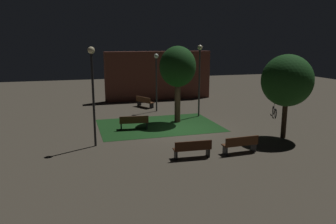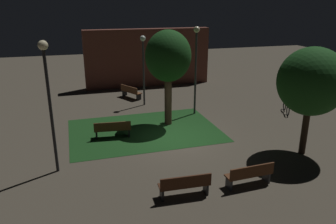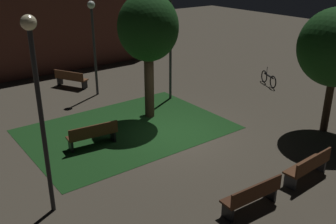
{
  "view_description": "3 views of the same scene",
  "coord_description": "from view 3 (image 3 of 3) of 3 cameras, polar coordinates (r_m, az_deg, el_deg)",
  "views": [
    {
      "loc": [
        -6.6,
        -19.05,
        5.46
      ],
      "look_at": [
        -0.87,
        0.5,
        1.1
      ],
      "focal_mm": 35.68,
      "sensor_mm": 36.0,
      "label": 1
    },
    {
      "loc": [
        -4.66,
        -14.23,
        6.44
      ],
      "look_at": [
        -0.38,
        -0.01,
        1.45
      ],
      "focal_mm": 34.93,
      "sensor_mm": 36.0,
      "label": 2
    },
    {
      "loc": [
        -8.25,
        -10.49,
        6.36
      ],
      "look_at": [
        -0.72,
        -0.49,
        1.28
      ],
      "focal_mm": 41.07,
      "sensor_mm": 36.0,
      "label": 3
    }
  ],
  "objects": [
    {
      "name": "ground_plane",
      "position": [
        14.78,
        1.07,
        -3.39
      ],
      "size": [
        60.0,
        60.0,
        0.0
      ],
      "primitive_type": "plane",
      "color": "#4C4438"
    },
    {
      "name": "grass_lawn",
      "position": [
        15.31,
        -6.07,
        -2.55
      ],
      "size": [
        7.72,
        5.49,
        0.01
      ],
      "primitive_type": "cube",
      "color": "#194219",
      "rests_on": "ground"
    },
    {
      "name": "bench_front_right",
      "position": [
        10.68,
        12.46,
        -11.9
      ],
      "size": [
        1.82,
        0.58,
        0.88
      ],
      "color": "#422314",
      "rests_on": "ground"
    },
    {
      "name": "bench_corner",
      "position": [
        12.47,
        20.17,
        -7.52
      ],
      "size": [
        1.82,
        0.55,
        0.88
      ],
      "color": "#512D19",
      "rests_on": "ground"
    },
    {
      "name": "bench_path_side",
      "position": [
        20.66,
        -14.24,
        4.88
      ],
      "size": [
        1.26,
        1.82,
        0.88
      ],
      "color": "brown",
      "rests_on": "ground"
    },
    {
      "name": "bench_front_left",
      "position": [
        13.96,
        -11.1,
        -3.25
      ],
      "size": [
        1.84,
        0.67,
        0.88
      ],
      "color": "#512D19",
      "rests_on": "ground"
    },
    {
      "name": "tree_right_canopy",
      "position": [
        15.44,
        -2.97,
        12.22
      ],
      "size": [
        2.43,
        2.43,
        5.14
      ],
      "color": "#423021",
      "rests_on": "ground"
    },
    {
      "name": "lamp_post_path_center",
      "position": [
        17.66,
        0.37,
        12.62
      ],
      "size": [
        0.36,
        0.36,
        5.17
      ],
      "color": "#333338",
      "rests_on": "ground"
    },
    {
      "name": "lamp_post_plaza_east",
      "position": [
        18.65,
        -11.05,
        11.51
      ],
      "size": [
        0.36,
        0.36,
        4.5
      ],
      "color": "#333338",
      "rests_on": "ground"
    },
    {
      "name": "lamp_post_near_wall",
      "position": [
        9.61,
        -18.81,
        3.31
      ],
      "size": [
        0.36,
        0.36,
        5.18
      ],
      "color": "black",
      "rests_on": "ground"
    },
    {
      "name": "bicycle",
      "position": [
        21.09,
        14.69,
        4.79
      ],
      "size": [
        0.76,
        1.56,
        0.93
      ],
      "color": "black",
      "rests_on": "ground"
    },
    {
      "name": "building_wall_backdrop",
      "position": [
        24.05,
        -13.22,
        11.7
      ],
      "size": [
        9.99,
        0.8,
        4.51
      ],
      "primitive_type": "cube",
      "color": "brown",
      "rests_on": "ground"
    }
  ]
}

